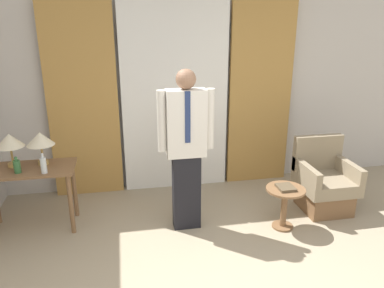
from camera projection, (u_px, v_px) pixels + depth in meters
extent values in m
cube|color=beige|center=(174.00, 90.00, 5.07)|extent=(10.00, 0.06, 2.70)
cube|color=white|center=(175.00, 97.00, 4.97)|extent=(1.42, 0.06, 2.58)
cube|color=#B28442|center=(83.00, 100.00, 4.76)|extent=(0.89, 0.06, 2.58)
cube|color=#B28442|center=(260.00, 93.00, 5.18)|extent=(0.89, 0.06, 2.58)
cube|color=brown|center=(27.00, 169.00, 4.08)|extent=(1.00, 0.51, 0.03)
cylinder|color=brown|center=(71.00, 204.00, 4.10)|extent=(0.05, 0.05, 0.71)
cylinder|color=brown|center=(74.00, 189.00, 4.46)|extent=(0.05, 0.05, 0.71)
cylinder|color=tan|center=(13.00, 165.00, 4.12)|extent=(0.11, 0.11, 0.04)
cylinder|color=tan|center=(12.00, 155.00, 4.08)|extent=(0.02, 0.02, 0.19)
cone|color=beige|center=(9.00, 140.00, 4.03)|extent=(0.30, 0.30, 0.14)
cylinder|color=tan|center=(43.00, 163.00, 4.18)|extent=(0.11, 0.11, 0.04)
cylinder|color=tan|center=(42.00, 153.00, 4.14)|extent=(0.02, 0.02, 0.19)
cone|color=beige|center=(40.00, 139.00, 4.08)|extent=(0.30, 0.30, 0.14)
cylinder|color=#336638|center=(17.00, 167.00, 3.93)|extent=(0.07, 0.07, 0.14)
cylinder|color=#336638|center=(16.00, 159.00, 3.91)|extent=(0.03, 0.03, 0.04)
cylinder|color=silver|center=(44.00, 166.00, 3.92)|extent=(0.06, 0.06, 0.17)
cylinder|color=silver|center=(42.00, 156.00, 3.88)|extent=(0.03, 0.03, 0.05)
cube|color=black|center=(186.00, 192.00, 4.20)|extent=(0.30, 0.16, 0.87)
cube|color=silver|center=(186.00, 123.00, 3.95)|extent=(0.42, 0.19, 0.73)
cube|color=navy|center=(188.00, 118.00, 3.82)|extent=(0.06, 0.01, 0.54)
cylinder|color=silver|center=(162.00, 121.00, 3.89)|extent=(0.09, 0.09, 0.65)
cylinder|color=silver|center=(210.00, 119.00, 3.98)|extent=(0.09, 0.09, 0.65)
sphere|color=#936B51|center=(186.00, 79.00, 3.79)|extent=(0.21, 0.21, 0.21)
cube|color=brown|center=(324.00, 199.00, 4.66)|extent=(0.54, 0.53, 0.28)
cube|color=gray|center=(326.00, 183.00, 4.59)|extent=(0.63, 0.63, 0.16)
cube|color=gray|center=(317.00, 152.00, 4.75)|extent=(0.63, 0.10, 0.45)
cube|color=gray|center=(306.00, 172.00, 4.49)|extent=(0.08, 0.63, 0.18)
cube|color=gray|center=(348.00, 169.00, 4.59)|extent=(0.08, 0.63, 0.18)
cylinder|color=brown|center=(282.00, 226.00, 4.31)|extent=(0.24, 0.24, 0.02)
cylinder|color=brown|center=(284.00, 209.00, 4.24)|extent=(0.07, 0.07, 0.47)
cylinder|color=brown|center=(286.00, 189.00, 4.16)|extent=(0.44, 0.44, 0.03)
cube|color=brown|center=(286.00, 187.00, 4.15)|extent=(0.18, 0.20, 0.03)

